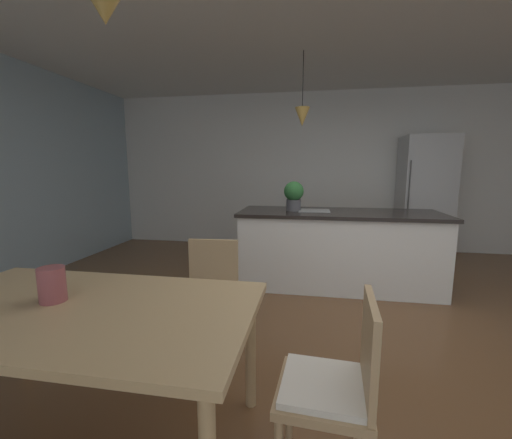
# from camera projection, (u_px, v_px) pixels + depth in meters

# --- Properties ---
(ground_plane) EXTENTS (10.00, 8.40, 0.04)m
(ground_plane) POSITION_uv_depth(u_px,v_px,m) (369.00, 342.00, 2.66)
(ground_plane) COLOR brown
(wall_back_kitchen) EXTENTS (10.00, 0.12, 2.70)m
(wall_back_kitchen) POSITION_uv_depth(u_px,v_px,m) (341.00, 171.00, 5.62)
(wall_back_kitchen) COLOR silver
(wall_back_kitchen) RESTS_ON ground_plane
(dining_table) EXTENTS (1.71, 0.95, 0.74)m
(dining_table) POSITION_uv_depth(u_px,v_px,m) (80.00, 319.00, 1.57)
(dining_table) COLOR tan
(dining_table) RESTS_ON ground_plane
(chair_kitchen_end) EXTENTS (0.43, 0.43, 0.87)m
(chair_kitchen_end) POSITION_uv_depth(u_px,v_px,m) (336.00, 384.00, 1.39)
(chair_kitchen_end) COLOR tan
(chair_kitchen_end) RESTS_ON ground_plane
(chair_far_right) EXTENTS (0.42, 0.42, 0.87)m
(chair_far_right) POSITION_uv_depth(u_px,v_px,m) (210.00, 296.00, 2.36)
(chair_far_right) COLOR tan
(chair_far_right) RESTS_ON ground_plane
(kitchen_island) EXTENTS (2.32, 0.87, 0.91)m
(kitchen_island) POSITION_uv_depth(u_px,v_px,m) (338.00, 248.00, 3.84)
(kitchen_island) COLOR white
(kitchen_island) RESTS_ON ground_plane
(refrigerator) EXTENTS (0.73, 0.67, 1.90)m
(refrigerator) POSITION_uv_depth(u_px,v_px,m) (424.00, 197.00, 5.08)
(refrigerator) COLOR #B2B5B7
(refrigerator) RESTS_ON ground_plane
(pendant_over_island_main) EXTENTS (0.17, 0.17, 0.82)m
(pendant_over_island_main) POSITION_uv_depth(u_px,v_px,m) (302.00, 117.00, 3.68)
(pendant_over_island_main) COLOR black
(potted_plant_on_island) EXTENTS (0.23, 0.23, 0.35)m
(potted_plant_on_island) POSITION_uv_depth(u_px,v_px,m) (294.00, 195.00, 3.83)
(potted_plant_on_island) COLOR #4C4C51
(potted_plant_on_island) RESTS_ON kitchen_island
(vase_on_dining_table) EXTENTS (0.13, 0.13, 0.17)m
(vase_on_dining_table) POSITION_uv_depth(u_px,v_px,m) (52.00, 284.00, 1.60)
(vase_on_dining_table) COLOR #994C51
(vase_on_dining_table) RESTS_ON dining_table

